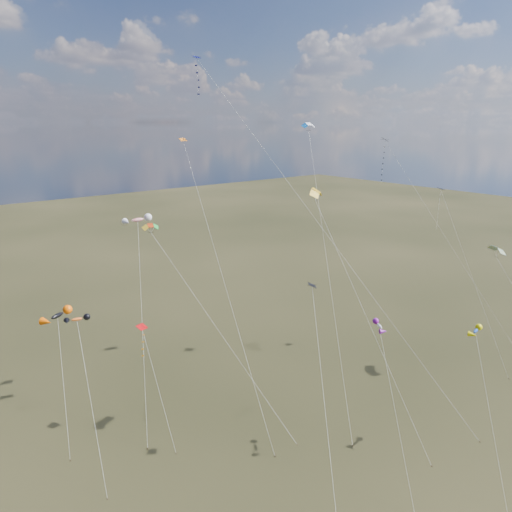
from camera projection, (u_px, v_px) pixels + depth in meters
ground at (364, 471)px, 46.94m from camera, size 400.00×400.00×0.00m
diamond_black_high at (392, 172)px, 65.96m from camera, size 13.69×19.33×32.43m
diamond_navy_tall at (226, 113)px, 51.95m from camera, size 17.75×30.08×41.78m
diamond_black_mid at (319, 352)px, 43.02m from camera, size 9.29×13.55×19.07m
diamond_red_low at (144, 346)px, 51.75m from camera, size 1.22×7.68×12.58m
diamond_navy_right at (442, 216)px, 68.92m from camera, size 1.95×14.70×25.11m
diamond_orange_center at (212, 240)px, 51.94m from camera, size 0.98×18.19×32.76m
parafoil_yellow at (317, 192)px, 48.44m from camera, size 5.28×15.77×28.23m
parafoil_blue_white at (309, 127)px, 64.72m from camera, size 14.12×22.35×34.83m
parafoil_striped at (498, 248)px, 61.99m from camera, size 3.96×16.66×18.89m
parafoil_tricolor at (152, 227)px, 54.54m from camera, size 8.00×19.76×23.17m
novelty_black_orange at (57, 316)px, 52.50m from camera, size 4.49×9.83×13.75m
novelty_orange_black at (77, 320)px, 49.59m from camera, size 3.62×12.34×14.38m
novelty_white_purple at (380, 327)px, 47.17m from camera, size 5.94×10.26×14.64m
novelty_redwhite_stripe at (138, 220)px, 57.19m from camera, size 8.10×13.49×23.36m
novelty_blue_yellow at (476, 332)px, 48.03m from camera, size 7.82×8.79×13.81m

